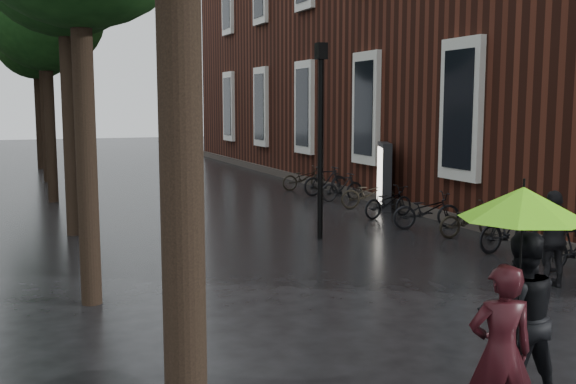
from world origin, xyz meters
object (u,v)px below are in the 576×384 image
parked_bicycles (407,204)px  lamp_post (321,122)px  person_black (519,317)px  ad_lightbox (384,176)px  person_burgundy (501,353)px  pedestrian_walking (554,239)px

parked_bicycles → lamp_post: (-3.20, -1.35, 2.28)m
person_black → ad_lightbox: size_ratio=0.92×
person_burgundy → person_black: (0.78, 0.65, 0.06)m
person_burgundy → ad_lightbox: 14.08m
person_burgundy → person_black: size_ratio=0.93×
person_burgundy → parked_bicycles: person_burgundy is taller
person_burgundy → lamp_post: (2.44, 9.29, 1.89)m
pedestrian_walking → ad_lightbox: bearing=-92.6°
lamp_post → person_black: bearing=-100.9°
person_black → lamp_post: lamp_post is taller
parked_bicycles → person_burgundy: bearing=-117.9°
pedestrian_walking → parked_bicycles: (1.23, 6.65, -0.38)m
ad_lightbox → lamp_post: size_ratio=0.44×
lamp_post → pedestrian_walking: bearing=-69.6°
person_burgundy → pedestrian_walking: person_burgundy is taller
parked_bicycles → lamp_post: lamp_post is taller
person_black → pedestrian_walking: size_ratio=1.08×
pedestrian_walking → ad_lightbox: 8.87m
person_black → ad_lightbox: 13.17m
person_burgundy → pedestrian_walking: (4.41, 3.98, -0.01)m
ad_lightbox → lamp_post: bearing=-114.0°
person_burgundy → person_black: bearing=-122.7°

